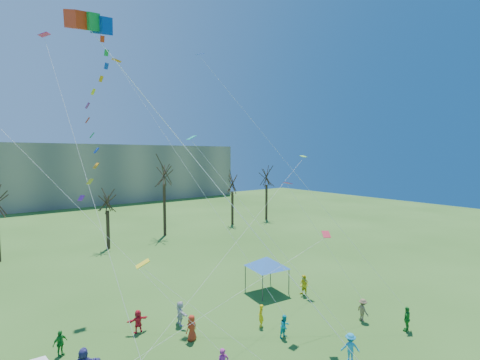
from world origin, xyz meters
TOP-DOWN VIEW (x-y plane):
  - distant_building at (22.00, 82.00)m, footprint 60.00×14.00m
  - bare_tree_row at (3.94, 37.15)m, footprint 67.64×7.92m
  - big_box_kite at (-5.44, 7.21)m, footprint 5.29×6.90m
  - canopy_tent_blue at (9.91, 12.38)m, footprint 4.30×4.30m
  - festival_crowd at (-1.05, 7.32)m, footprint 27.23×13.39m
  - small_kites_aloft at (-0.09, 11.55)m, footprint 29.14×19.50m

SIDE VIEW (x-z plane):
  - festival_crowd at x=-1.05m, z-range -0.07..1.79m
  - canopy_tent_blue at x=9.91m, z-range 1.13..4.38m
  - bare_tree_row at x=3.94m, z-range 1.26..13.67m
  - distant_building at x=22.00m, z-range 0.00..15.00m
  - small_kites_aloft at x=-0.09m, z-range -2.64..28.68m
  - big_box_kite at x=-5.44m, z-range 3.23..24.94m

